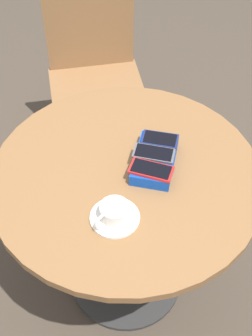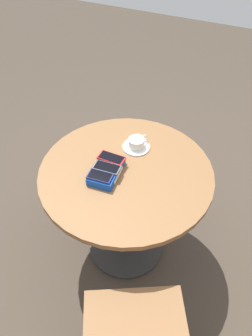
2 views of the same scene
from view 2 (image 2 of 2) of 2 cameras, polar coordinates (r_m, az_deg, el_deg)
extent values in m
plane|color=#42382D|center=(2.24, 0.00, -13.35)|extent=(8.00, 8.00, 0.00)
cylinder|color=#2D2D2D|center=(2.23, 0.00, -13.22)|extent=(0.48, 0.48, 0.02)
cylinder|color=#2D2D2D|center=(1.95, 0.00, -7.94)|extent=(0.07, 0.07, 0.66)
cylinder|color=brown|center=(1.69, 0.00, -0.84)|extent=(0.90, 0.90, 0.03)
cube|color=#0F42AD|center=(1.65, -3.43, -0.51)|extent=(0.23, 0.15, 0.04)
cube|color=white|center=(1.64, -1.30, -1.24)|extent=(0.12, 0.01, 0.02)
cube|color=navy|center=(1.59, -4.55, -1.45)|extent=(0.08, 0.13, 0.01)
cube|color=black|center=(1.58, -4.56, -1.28)|extent=(0.07, 0.11, 0.00)
cube|color=#515156|center=(1.63, -3.35, 0.07)|extent=(0.08, 0.14, 0.01)
cube|color=black|center=(1.62, -3.36, 0.22)|extent=(0.07, 0.13, 0.00)
cube|color=red|center=(1.68, -2.57, 1.74)|extent=(0.07, 0.14, 0.01)
cube|color=black|center=(1.67, -2.57, 1.88)|extent=(0.06, 0.12, 0.00)
cylinder|color=silver|center=(1.81, 1.80, 3.71)|extent=(0.15, 0.15, 0.01)
cylinder|color=silver|center=(1.79, 1.82, 4.42)|extent=(0.09, 0.09, 0.05)
cylinder|color=brown|center=(1.78, 1.83, 4.90)|extent=(0.08, 0.08, 0.00)
torus|color=silver|center=(1.81, 2.96, 5.06)|extent=(0.06, 0.03, 0.06)
cylinder|color=brown|center=(1.82, 7.86, -23.57)|extent=(0.04, 0.04, 0.46)
cylinder|color=brown|center=(1.80, -5.78, -24.34)|extent=(0.04, 0.04, 0.46)
camera|label=1|loc=(2.19, 4.55, 43.70)|focal=50.00mm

